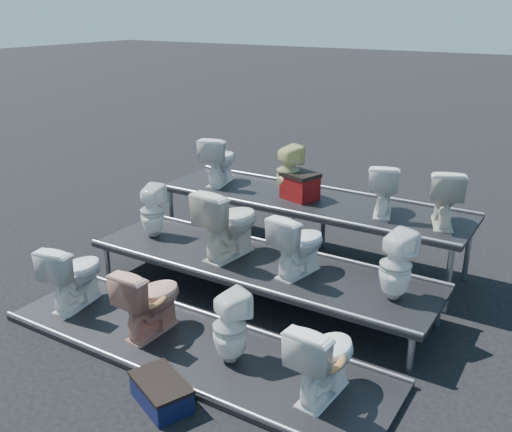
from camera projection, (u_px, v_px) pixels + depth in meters
The scene contains 18 objects.
ground at pixel (258, 298), 6.79m from camera, with size 80.00×80.00×0.00m, color black.
tier_front at pixel (191, 348), 5.74m from camera, with size 4.20×1.20×0.06m, color black.
tier_mid at pixel (258, 280), 6.71m from camera, with size 4.20×1.20×0.46m, color black.
tier_back at pixel (308, 230), 7.68m from camera, with size 4.20×1.20×0.86m, color black.
toilet_0 at pixel (74, 273), 6.40m from camera, with size 0.43×0.75×0.77m, color white.
toilet_1 at pixel (150, 299), 5.85m from camera, with size 0.43×0.75×0.76m, color tan.
toilet_2 at pixel (230, 327), 5.37m from camera, with size 0.33×0.33×0.72m, color white.
toilet_3 at pixel (324, 357), 4.89m from camera, with size 0.42×0.74×0.75m, color white.
toilet_4 at pixel (152, 211), 7.30m from camera, with size 0.31×0.31×0.68m, color white.
toilet_5 at pixel (229, 222), 6.69m from camera, with size 0.47×0.83×0.85m, color beige.
toilet_6 at pixel (299, 243), 6.25m from camera, with size 0.40×0.70×0.72m, color white.
toilet_7 at pixel (396, 265), 5.71m from camera, with size 0.33×0.33×0.72m, color white.
toilet_8 at pixel (219, 160), 8.12m from camera, with size 0.39×0.68×0.69m, color white.
toilet_9 at pixel (288, 171), 7.57m from camera, with size 0.31×0.32×0.69m, color #D0CB86.
toilet_10 at pixel (384, 188), 6.93m from camera, with size 0.36×0.63×0.65m, color white.
toilet_11 at pixel (445, 196), 6.57m from camera, with size 0.39×0.68×0.69m, color beige.
red_crate at pixel (300, 188), 7.52m from camera, with size 0.43×0.34×0.31m, color maroon.
step_stool at pixel (161, 394), 4.95m from camera, with size 0.57×0.34×0.21m, color #0E1333.
Camera 1 is at (3.14, -5.15, 3.27)m, focal length 40.00 mm.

